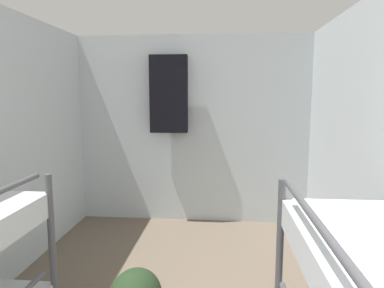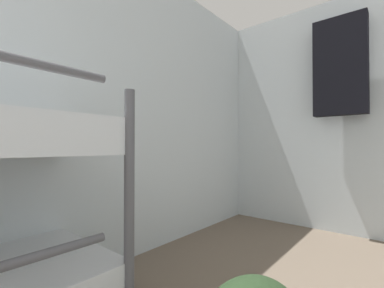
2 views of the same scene
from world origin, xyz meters
name	(u,v)px [view 2 (image 2 of 2)]	position (x,y,z in m)	size (l,w,h in m)	color
wall_left	(27,91)	(-1.42, 2.30, 1.13)	(0.06, 4.72, 2.27)	silver
wall_back	(377,113)	(0.00, 4.63, 1.13)	(2.91, 0.06, 2.27)	silver
hanging_coat	(340,67)	(-0.27, 4.48, 1.57)	(0.44, 0.12, 0.90)	black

